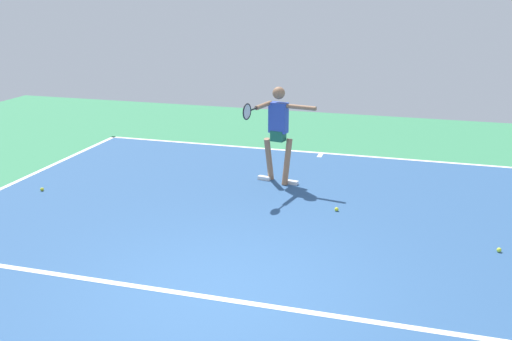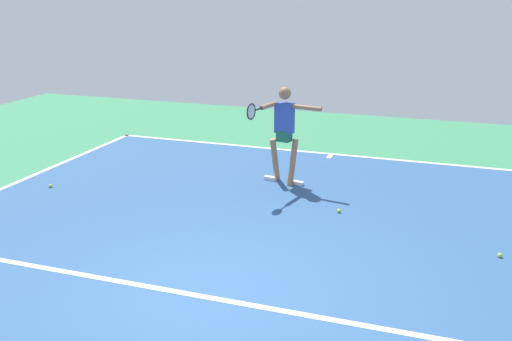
{
  "view_description": "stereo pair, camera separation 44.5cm",
  "coord_description": "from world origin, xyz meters",
  "px_view_note": "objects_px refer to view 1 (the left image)",
  "views": [
    {
      "loc": [
        -2.26,
        6.17,
        3.59
      ],
      "look_at": [
        0.22,
        -2.2,
        0.9
      ],
      "focal_mm": 41.99,
      "sensor_mm": 36.0,
      "label": 1
    },
    {
      "loc": [
        -2.68,
        6.03,
        3.59
      ],
      "look_at": [
        0.22,
        -2.2,
        0.9
      ],
      "focal_mm": 41.99,
      "sensor_mm": 36.0,
      "label": 2
    }
  ],
  "objects_px": {
    "tennis_player": "(278,128)",
    "tennis_ball_near_player": "(499,250)",
    "tennis_ball_near_service_line": "(42,189)",
    "tennis_ball_far_corner": "(337,209)"
  },
  "relations": [
    {
      "from": "tennis_player",
      "to": "tennis_ball_far_corner",
      "type": "bearing_deg",
      "value": 148.82
    },
    {
      "from": "tennis_player",
      "to": "tennis_ball_near_player",
      "type": "xyz_separation_m",
      "value": [
        -3.79,
        2.14,
        -1.04
      ]
    },
    {
      "from": "tennis_ball_far_corner",
      "to": "tennis_ball_near_service_line",
      "type": "bearing_deg",
      "value": 5.45
    },
    {
      "from": "tennis_player",
      "to": "tennis_ball_far_corner",
      "type": "xyz_separation_m",
      "value": [
        -1.33,
        1.19,
        -1.04
      ]
    },
    {
      "from": "tennis_ball_far_corner",
      "to": "tennis_player",
      "type": "bearing_deg",
      "value": -41.85
    },
    {
      "from": "tennis_ball_near_player",
      "to": "tennis_ball_far_corner",
      "type": "distance_m",
      "value": 2.64
    },
    {
      "from": "tennis_player",
      "to": "tennis_ball_near_player",
      "type": "bearing_deg",
      "value": 161.19
    },
    {
      "from": "tennis_player",
      "to": "tennis_ball_near_service_line",
      "type": "bearing_deg",
      "value": 33.66
    },
    {
      "from": "tennis_ball_near_service_line",
      "to": "tennis_ball_far_corner",
      "type": "height_order",
      "value": "same"
    },
    {
      "from": "tennis_player",
      "to": "tennis_ball_near_service_line",
      "type": "height_order",
      "value": "tennis_player"
    }
  ]
}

